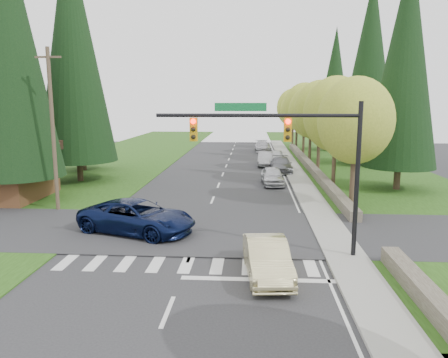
# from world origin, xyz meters

# --- Properties ---
(ground) EXTENTS (120.00, 120.00, 0.00)m
(ground) POSITION_xyz_m (0.00, 0.00, 0.00)
(ground) COLOR #28282B
(ground) RESTS_ON ground
(grass_east) EXTENTS (14.00, 110.00, 0.06)m
(grass_east) POSITION_xyz_m (13.00, 20.00, 0.03)
(grass_east) COLOR #214111
(grass_east) RESTS_ON ground
(grass_west) EXTENTS (14.00, 110.00, 0.06)m
(grass_west) POSITION_xyz_m (-13.00, 20.00, 0.03)
(grass_west) COLOR #214111
(grass_west) RESTS_ON ground
(cross_street) EXTENTS (120.00, 8.00, 0.10)m
(cross_street) POSITION_xyz_m (0.00, 8.00, 0.00)
(cross_street) COLOR #28282B
(cross_street) RESTS_ON ground
(sidewalk_east) EXTENTS (1.80, 80.00, 0.13)m
(sidewalk_east) POSITION_xyz_m (6.90, 22.00, 0.07)
(sidewalk_east) COLOR gray
(sidewalk_east) RESTS_ON ground
(curb_east) EXTENTS (0.20, 80.00, 0.13)m
(curb_east) POSITION_xyz_m (6.05, 22.00, 0.07)
(curb_east) COLOR gray
(curb_east) RESTS_ON ground
(stone_wall_north) EXTENTS (0.70, 40.00, 0.70)m
(stone_wall_north) POSITION_xyz_m (8.60, 30.00, 0.35)
(stone_wall_north) COLOR #4C4438
(stone_wall_north) RESTS_ON ground
(traffic_signal) EXTENTS (8.70, 0.37, 6.80)m
(traffic_signal) POSITION_xyz_m (4.37, 4.50, 4.98)
(traffic_signal) COLOR black
(traffic_signal) RESTS_ON ground
(utility_pole) EXTENTS (1.60, 0.24, 10.00)m
(utility_pole) POSITION_xyz_m (-9.50, 12.00, 5.14)
(utility_pole) COLOR #473828
(utility_pole) RESTS_ON ground
(decid_tree_0) EXTENTS (4.80, 4.80, 8.37)m
(decid_tree_0) POSITION_xyz_m (9.20, 14.00, 5.60)
(decid_tree_0) COLOR #38281C
(decid_tree_0) RESTS_ON ground
(decid_tree_1) EXTENTS (5.20, 5.20, 8.80)m
(decid_tree_1) POSITION_xyz_m (9.30, 21.00, 5.80)
(decid_tree_1) COLOR #38281C
(decid_tree_1) RESTS_ON ground
(decid_tree_2) EXTENTS (5.00, 5.00, 8.82)m
(decid_tree_2) POSITION_xyz_m (9.10, 28.00, 5.93)
(decid_tree_2) COLOR #38281C
(decid_tree_2) RESTS_ON ground
(decid_tree_3) EXTENTS (5.00, 5.00, 8.55)m
(decid_tree_3) POSITION_xyz_m (9.20, 35.00, 5.66)
(decid_tree_3) COLOR #38281C
(decid_tree_3) RESTS_ON ground
(decid_tree_4) EXTENTS (5.40, 5.40, 9.18)m
(decid_tree_4) POSITION_xyz_m (9.30, 42.00, 6.06)
(decid_tree_4) COLOR #38281C
(decid_tree_4) RESTS_ON ground
(decid_tree_5) EXTENTS (4.80, 4.80, 8.30)m
(decid_tree_5) POSITION_xyz_m (9.10, 49.00, 5.53)
(decid_tree_5) COLOR #38281C
(decid_tree_5) RESTS_ON ground
(decid_tree_6) EXTENTS (5.20, 5.20, 8.86)m
(decid_tree_6) POSITION_xyz_m (9.20, 56.00, 5.86)
(decid_tree_6) COLOR #38281C
(decid_tree_6) RESTS_ON ground
(conifer_w_a) EXTENTS (6.12, 6.12, 19.80)m
(conifer_w_a) POSITION_xyz_m (-13.00, 14.00, 10.79)
(conifer_w_a) COLOR #38281C
(conifer_w_a) RESTS_ON ground
(conifer_w_c) EXTENTS (6.46, 6.46, 20.80)m
(conifer_w_c) POSITION_xyz_m (-12.00, 22.00, 11.29)
(conifer_w_c) COLOR #38281C
(conifer_w_c) RESTS_ON ground
(conifer_w_e) EXTENTS (5.78, 5.78, 18.80)m
(conifer_w_e) POSITION_xyz_m (-14.00, 28.00, 10.29)
(conifer_w_e) COLOR #38281C
(conifer_w_e) RESTS_ON ground
(conifer_e_a) EXTENTS (5.44, 5.44, 17.80)m
(conifer_e_a) POSITION_xyz_m (14.00, 20.00, 9.79)
(conifer_e_a) COLOR #38281C
(conifer_e_a) RESTS_ON ground
(conifer_e_b) EXTENTS (6.12, 6.12, 19.80)m
(conifer_e_b) POSITION_xyz_m (15.00, 34.00, 10.79)
(conifer_e_b) COLOR #38281C
(conifer_e_b) RESTS_ON ground
(conifer_e_c) EXTENTS (5.10, 5.10, 16.80)m
(conifer_e_c) POSITION_xyz_m (14.00, 48.00, 9.29)
(conifer_e_c) COLOR #38281C
(conifer_e_c) RESTS_ON ground
(sedan_champagne) EXTENTS (2.02, 4.64, 1.48)m
(sedan_champagne) POSITION_xyz_m (3.34, 2.16, 0.74)
(sedan_champagne) COLOR beige
(sedan_champagne) RESTS_ON ground
(suv_navy) EXTENTS (6.82, 4.85, 1.72)m
(suv_navy) POSITION_xyz_m (-3.22, 7.54, 0.86)
(suv_navy) COLOR #0B1437
(suv_navy) RESTS_ON ground
(parked_car_a) EXTENTS (2.03, 4.43, 1.47)m
(parked_car_a) POSITION_xyz_m (4.44, 21.48, 0.74)
(parked_car_a) COLOR #BBBCC1
(parked_car_a) RESTS_ON ground
(parked_car_b) EXTENTS (2.03, 4.96, 1.44)m
(parked_car_b) POSITION_xyz_m (5.60, 28.23, 0.72)
(parked_car_b) COLOR slate
(parked_car_b) RESTS_ON ground
(parked_car_c) EXTENTS (1.80, 4.49, 1.45)m
(parked_car_c) POSITION_xyz_m (4.20, 32.40, 0.73)
(parked_car_c) COLOR #A4A4A8
(parked_car_c) RESTS_ON ground
(parked_car_d) EXTENTS (1.89, 3.88, 1.27)m
(parked_car_d) POSITION_xyz_m (5.60, 36.12, 0.64)
(parked_car_d) COLOR silver
(parked_car_d) RESTS_ON ground
(parked_car_e) EXTENTS (2.28, 5.10, 1.45)m
(parked_car_e) POSITION_xyz_m (4.20, 45.81, 0.73)
(parked_car_e) COLOR #ADADB2
(parked_car_e) RESTS_ON ground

